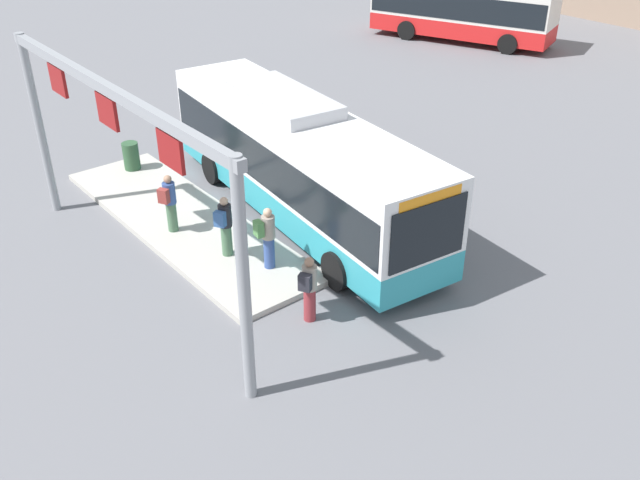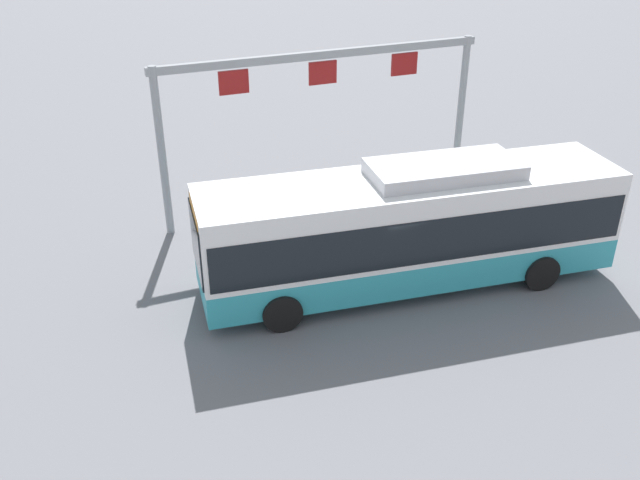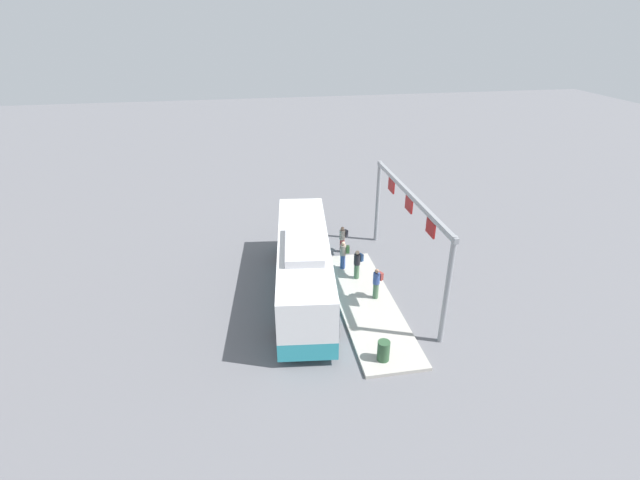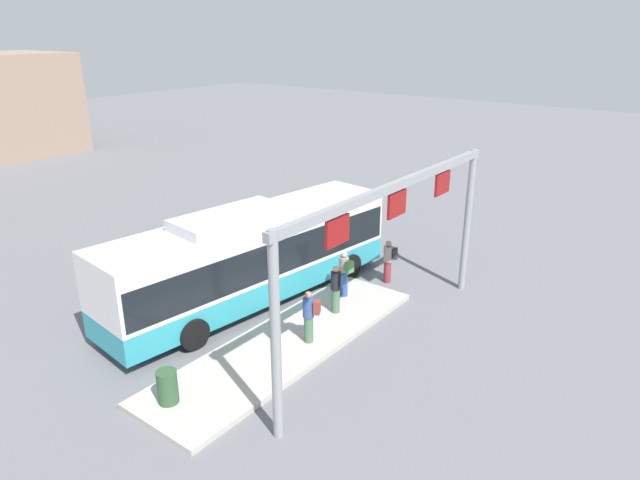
{
  "view_description": "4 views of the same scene",
  "coord_description": "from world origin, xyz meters",
  "px_view_note": "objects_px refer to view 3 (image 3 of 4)",
  "views": [
    {
      "loc": [
        14.39,
        -10.95,
        9.75
      ],
      "look_at": [
        3.08,
        -1.74,
        1.18
      ],
      "focal_mm": 39.22,
      "sensor_mm": 36.0,
      "label": 1
    },
    {
      "loc": [
        8.22,
        14.02,
        10.08
      ],
      "look_at": [
        2.52,
        -0.08,
        1.81
      ],
      "focal_mm": 38.79,
      "sensor_mm": 36.0,
      "label": 2
    },
    {
      "loc": [
        -19.9,
        2.68,
        13.17
      ],
      "look_at": [
        2.48,
        -1.27,
        1.78
      ],
      "focal_mm": 25.74,
      "sensor_mm": 36.0,
      "label": 3
    },
    {
      "loc": [
        -12.94,
        -12.87,
        9.1
      ],
      "look_at": [
        3.11,
        -0.54,
        1.48
      ],
      "focal_mm": 31.83,
      "sensor_mm": 36.0,
      "label": 4
    }
  ],
  "objects_px": {
    "person_waiting_near": "(343,238)",
    "bus_main": "(304,263)",
    "person_boarding": "(343,254)",
    "person_waiting_mid": "(357,263)",
    "person_waiting_far": "(377,282)",
    "trash_bin": "(383,351)"
  },
  "relations": [
    {
      "from": "person_waiting_mid",
      "to": "trash_bin",
      "type": "height_order",
      "value": "person_waiting_mid"
    },
    {
      "from": "person_boarding",
      "to": "person_waiting_mid",
      "type": "relative_size",
      "value": 1.0
    },
    {
      "from": "bus_main",
      "to": "person_waiting_mid",
      "type": "height_order",
      "value": "bus_main"
    },
    {
      "from": "person_waiting_far",
      "to": "trash_bin",
      "type": "distance_m",
      "value": 4.62
    },
    {
      "from": "person_waiting_mid",
      "to": "trash_bin",
      "type": "distance_m",
      "value": 6.56
    },
    {
      "from": "person_waiting_near",
      "to": "trash_bin",
      "type": "distance_m",
      "value": 9.94
    },
    {
      "from": "person_boarding",
      "to": "person_waiting_near",
      "type": "bearing_deg",
      "value": -93.34
    },
    {
      "from": "person_waiting_near",
      "to": "bus_main",
      "type": "bearing_deg",
      "value": 25.34
    },
    {
      "from": "person_waiting_mid",
      "to": "trash_bin",
      "type": "relative_size",
      "value": 1.86
    },
    {
      "from": "person_waiting_near",
      "to": "person_waiting_mid",
      "type": "distance_m",
      "value": 3.4
    },
    {
      "from": "person_boarding",
      "to": "person_waiting_near",
      "type": "xyz_separation_m",
      "value": [
        2.23,
        -0.45,
        -0.16
      ]
    },
    {
      "from": "person_waiting_far",
      "to": "person_boarding",
      "type": "bearing_deg",
      "value": -100.37
    },
    {
      "from": "person_boarding",
      "to": "trash_bin",
      "type": "relative_size",
      "value": 1.86
    },
    {
      "from": "trash_bin",
      "to": "person_waiting_near",
      "type": "bearing_deg",
      "value": -2.76
    },
    {
      "from": "person_boarding",
      "to": "trash_bin",
      "type": "distance_m",
      "value": 7.7
    },
    {
      "from": "bus_main",
      "to": "person_waiting_near",
      "type": "xyz_separation_m",
      "value": [
        4.2,
        -2.96,
        -0.92
      ]
    },
    {
      "from": "bus_main",
      "to": "person_waiting_far",
      "type": "relative_size",
      "value": 6.78
    },
    {
      "from": "person_waiting_near",
      "to": "person_waiting_far",
      "type": "bearing_deg",
      "value": 66.02
    },
    {
      "from": "person_boarding",
      "to": "person_waiting_mid",
      "type": "bearing_deg",
      "value": 121.44
    },
    {
      "from": "bus_main",
      "to": "person_waiting_far",
      "type": "xyz_separation_m",
      "value": [
        -1.23,
        -3.48,
        -0.76
      ]
    },
    {
      "from": "bus_main",
      "to": "person_waiting_near",
      "type": "relative_size",
      "value": 6.78
    },
    {
      "from": "person_waiting_far",
      "to": "bus_main",
      "type": "bearing_deg",
      "value": -46.76
    }
  ]
}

